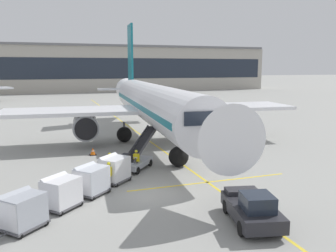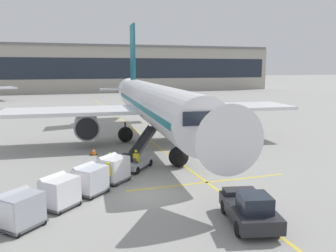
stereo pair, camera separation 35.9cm
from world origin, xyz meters
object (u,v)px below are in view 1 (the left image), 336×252
belt_loader (137,158)px  baggage_cart_third (61,192)px  baggage_cart_lead (114,168)px  baggage_cart_second (91,179)px  ground_crew_by_loader (136,159)px  parked_airplane (153,105)px  ground_crew_marshaller (110,162)px  pushback_tug (252,208)px  baggage_cart_fourth (22,210)px  safety_cone_engine_keepout (93,152)px  ground_crew_by_carts (109,173)px

belt_loader → baggage_cart_third: belt_loader is taller
baggage_cart_lead → baggage_cart_second: (-1.81, -1.98, 0.00)m
baggage_cart_lead → ground_crew_by_loader: baggage_cart_lead is taller
parked_airplane → ground_crew_marshaller: (-6.50, -10.49, -3.08)m
baggage_cart_lead → ground_crew_marshaller: (-0.01, 1.66, -0.00)m
pushback_tug → baggage_cart_third: bearing=150.3°
belt_loader → parked_airplane: bearing=65.8°
baggage_cart_second → baggage_cart_lead: bearing=47.6°
baggage_cart_second → pushback_tug: baggage_cart_second is taller
baggage_cart_second → baggage_cart_third: (-1.90, -1.73, 0.00)m
baggage_cart_fourth → safety_cone_engine_keepout: (5.17, 14.24, -0.67)m
ground_crew_marshaller → pushback_tug: bearing=-62.5°
pushback_tug → belt_loader: bearing=104.9°
baggage_cart_third → baggage_cart_fourth: 2.85m
belt_loader → ground_crew_by_loader: (-0.26, -0.99, 0.13)m
ground_crew_by_carts → baggage_cart_second: bearing=-142.0°
pushback_tug → safety_cone_engine_keepout: size_ratio=6.99×
pushback_tug → baggage_cart_fourth: bearing=164.2°
baggage_cart_third → baggage_cart_second: bearing=42.3°
parked_airplane → ground_crew_by_loader: 11.55m
ground_crew_by_carts → ground_crew_marshaller: same height
baggage_cart_lead → belt_loader: bearing=51.2°
baggage_cart_lead → baggage_cart_second: size_ratio=1.00×
baggage_cart_third → safety_cone_engine_keepout: baggage_cart_third is taller
baggage_cart_second → ground_crew_by_loader: 5.51m
baggage_cart_fourth → ground_crew_marshaller: baggage_cart_fourth is taller
pushback_tug → safety_cone_engine_keepout: (-5.96, 17.38, -0.50)m
baggage_cart_third → ground_crew_by_carts: baggage_cart_third is taller
belt_loader → baggage_cart_lead: bearing=-128.8°
baggage_cart_fourth → pushback_tug: size_ratio=0.54×
baggage_cart_third → pushback_tug: bearing=-29.7°
baggage_cart_third → baggage_cart_fourth: size_ratio=1.00×
baggage_cart_second → baggage_cart_fourth: (-3.82, -3.84, 0.00)m
baggage_cart_lead → ground_crew_by_carts: baggage_cart_lead is taller
baggage_cart_second → ground_crew_by_loader: baggage_cart_second is taller
baggage_cart_second → baggage_cart_third: same height
parked_airplane → ground_crew_marshaller: bearing=-121.8°
belt_loader → baggage_cart_fourth: 11.82m
safety_cone_engine_keepout → belt_loader: bearing=-63.1°
baggage_cart_lead → ground_crew_by_carts: size_ratio=1.46×
parked_airplane → ground_crew_by_loader: bearing=-113.3°
parked_airplane → baggage_cart_second: parked_airplane is taller
baggage_cart_lead → safety_cone_engine_keepout: 8.46m
parked_airplane → ground_crew_by_loader: size_ratio=23.69×
baggage_cart_second → safety_cone_engine_keepout: size_ratio=3.75×
pushback_tug → ground_crew_marshaller: bearing=117.5°
baggage_cart_third → safety_cone_engine_keepout: bearing=75.0°
baggage_cart_second → ground_crew_by_loader: (3.89, 3.90, -0.00)m
baggage_cart_third → ground_crew_by_carts: (3.20, 2.74, -0.00)m
parked_airplane → pushback_tug: bearing=-92.6°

